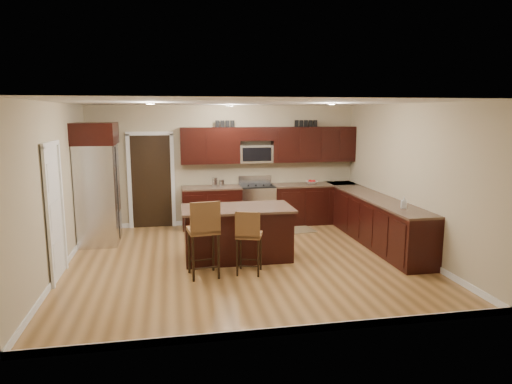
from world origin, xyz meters
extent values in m
plane|color=olive|center=(0.00, 0.00, 0.00)|extent=(6.00, 6.00, 0.00)
plane|color=silver|center=(0.00, 0.00, 2.70)|extent=(6.00, 6.00, 0.00)
plane|color=tan|center=(0.00, 2.75, 1.35)|extent=(6.00, 0.00, 6.00)
plane|color=tan|center=(-3.00, 0.00, 1.35)|extent=(0.00, 5.50, 5.50)
plane|color=tan|center=(3.00, 0.00, 1.35)|extent=(0.00, 5.50, 5.50)
cube|color=black|center=(-0.35, 2.45, 0.44)|extent=(1.30, 0.60, 0.88)
cube|color=black|center=(2.03, 2.45, 0.44)|extent=(1.94, 0.60, 0.88)
cube|color=black|center=(2.70, 0.48, 0.44)|extent=(0.60, 3.35, 0.88)
cube|color=brown|center=(-0.35, 2.45, 0.90)|extent=(1.30, 0.63, 0.04)
cube|color=brown|center=(2.03, 2.45, 0.90)|extent=(1.94, 0.63, 0.04)
cube|color=brown|center=(2.70, 0.48, 0.90)|extent=(0.63, 3.35, 0.04)
cube|color=black|center=(-0.35, 2.58, 1.82)|extent=(1.30, 0.33, 0.80)
cube|color=black|center=(2.03, 2.58, 1.82)|extent=(1.94, 0.33, 0.80)
cube|color=black|center=(0.68, 2.58, 2.07)|extent=(0.76, 0.33, 0.30)
cube|color=silver|center=(0.68, 2.45, 0.45)|extent=(0.76, 0.64, 0.90)
cube|color=black|center=(0.68, 2.45, 0.91)|extent=(0.76, 0.60, 0.03)
cube|color=black|center=(0.68, 2.15, 0.45)|extent=(0.65, 0.01, 0.45)
cube|color=silver|center=(0.68, 2.72, 1.02)|extent=(0.76, 0.05, 0.18)
cube|color=silver|center=(0.68, 2.60, 1.62)|extent=(0.76, 0.31, 0.40)
cube|color=black|center=(-1.65, 2.73, 1.03)|extent=(0.85, 0.03, 2.06)
cube|color=white|center=(-2.98, -0.30, 1.02)|extent=(0.03, 0.80, 2.04)
cube|color=black|center=(-0.10, 0.16, 0.44)|extent=(1.82, 0.92, 0.88)
cube|color=brown|center=(-0.10, 0.16, 0.90)|extent=(1.92, 1.02, 0.04)
cube|color=black|center=(-0.10, 0.16, 0.04)|extent=(1.74, 0.84, 0.09)
cube|color=brown|center=(-0.75, -0.62, 0.74)|extent=(0.51, 0.51, 0.07)
cube|color=brown|center=(-0.73, -0.83, 0.98)|extent=(0.46, 0.10, 0.49)
cylinder|color=black|center=(-0.95, -0.82, 0.35)|extent=(0.04, 0.04, 0.71)
cylinder|color=black|center=(-0.56, -0.82, 0.35)|extent=(0.04, 0.04, 0.71)
cylinder|color=black|center=(-0.95, -0.43, 0.35)|extent=(0.04, 0.04, 0.71)
cylinder|color=black|center=(-0.56, -0.43, 0.35)|extent=(0.04, 0.04, 0.71)
cube|color=brown|center=(-0.03, -0.62, 0.63)|extent=(0.49, 0.49, 0.06)
cube|color=brown|center=(-0.08, -0.79, 0.83)|extent=(0.38, 0.15, 0.42)
cylinder|color=black|center=(-0.19, -0.79, 0.30)|extent=(0.03, 0.03, 0.60)
cylinder|color=black|center=(0.14, -0.79, 0.30)|extent=(0.03, 0.03, 0.60)
cylinder|color=black|center=(-0.19, -0.46, 0.30)|extent=(0.03, 0.03, 0.60)
cylinder|color=black|center=(0.14, -0.46, 0.30)|extent=(0.03, 0.03, 0.60)
cube|color=silver|center=(-2.62, 1.65, 0.97)|extent=(0.72, 0.97, 1.94)
cube|color=black|center=(-2.26, 1.65, 0.97)|extent=(0.01, 0.02, 1.84)
cylinder|color=silver|center=(-2.23, 1.57, 1.07)|extent=(0.02, 0.02, 0.86)
cylinder|color=silver|center=(-2.23, 1.73, 1.07)|extent=(0.02, 0.02, 0.86)
cube|color=black|center=(-2.62, 1.65, 2.14)|extent=(0.78, 1.03, 0.41)
cube|color=brown|center=(1.33, 1.83, 0.01)|extent=(1.04, 0.76, 0.01)
imported|color=silver|center=(1.96, 2.45, 0.95)|extent=(0.33, 0.33, 0.06)
imported|color=#B2B2B2|center=(2.70, -0.44, 1.02)|extent=(0.12, 0.12, 0.20)
cylinder|color=silver|center=(-0.27, 2.45, 1.02)|extent=(0.12, 0.12, 0.20)
cylinder|color=silver|center=(-0.12, 2.45, 0.99)|extent=(0.11, 0.11, 0.15)
cylinder|color=white|center=(-0.60, 0.16, 0.97)|extent=(0.10, 0.10, 0.10)
camera|label=1|loc=(-1.20, -7.51, 2.54)|focal=32.00mm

